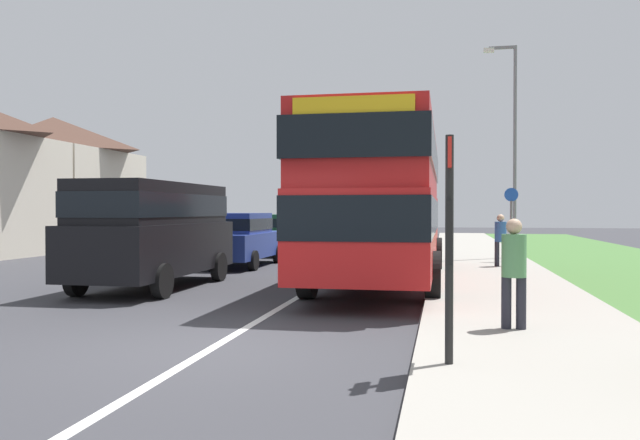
# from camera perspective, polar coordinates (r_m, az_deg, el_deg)

# --- Properties ---
(ground_plane) EXTENTS (120.00, 120.00, 0.00)m
(ground_plane) POSITION_cam_1_polar(r_m,az_deg,el_deg) (8.57, -9.43, -11.16)
(ground_plane) COLOR #38383D
(lane_marking_centre) EXTENTS (0.14, 60.00, 0.01)m
(lane_marking_centre) POSITION_cam_1_polar(r_m,az_deg,el_deg) (16.22, 0.59, -5.44)
(lane_marking_centre) COLOR silver
(lane_marking_centre) RESTS_ON ground_plane
(pavement_near_side) EXTENTS (3.20, 68.00, 0.12)m
(pavement_near_side) POSITION_cam_1_polar(r_m,az_deg,el_deg) (14.01, 16.27, -6.24)
(pavement_near_side) COLOR #9E998E
(pavement_near_side) RESTS_ON ground_plane
(double_decker_bus) EXTENTS (2.80, 10.40, 3.70)m
(double_decker_bus) POSITION_cam_1_polar(r_m,az_deg,el_deg) (15.42, 5.68, 2.19)
(double_decker_bus) COLOR red
(double_decker_bus) RESTS_ON ground_plane
(parked_van_black) EXTENTS (2.11, 5.28, 2.41)m
(parked_van_black) POSITION_cam_1_polar(r_m,az_deg,el_deg) (15.03, -14.67, -0.56)
(parked_van_black) COLOR black
(parked_van_black) RESTS_ON ground_plane
(parked_car_blue) EXTENTS (2.00, 4.51, 1.70)m
(parked_car_blue) POSITION_cam_1_polar(r_m,az_deg,el_deg) (20.39, -7.36, -1.54)
(parked_car_blue) COLOR navy
(parked_car_blue) RESTS_ON ground_plane
(parked_car_dark_green) EXTENTS (1.96, 4.41, 1.63)m
(parked_car_dark_green) POSITION_cam_1_polar(r_m,az_deg,el_deg) (25.66, -3.64, -1.12)
(parked_car_dark_green) COLOR #19472D
(parked_car_dark_green) RESTS_ON ground_plane
(parked_car_grey) EXTENTS (1.88, 4.41, 1.60)m
(parked_car_grey) POSITION_cam_1_polar(r_m,az_deg,el_deg) (30.73, -0.91, -0.81)
(parked_car_grey) COLOR slate
(parked_car_grey) RESTS_ON ground_plane
(pedestrian_at_stop) EXTENTS (0.34, 0.34, 1.67)m
(pedestrian_at_stop) POSITION_cam_1_polar(r_m,az_deg,el_deg) (9.32, 17.04, -4.15)
(pedestrian_at_stop) COLOR #23232D
(pedestrian_at_stop) RESTS_ON ground_plane
(pedestrian_walking_away) EXTENTS (0.34, 0.34, 1.67)m
(pedestrian_walking_away) POSITION_cam_1_polar(r_m,az_deg,el_deg) (19.59, 15.92, -1.53)
(pedestrian_walking_away) COLOR #23232D
(pedestrian_walking_away) RESTS_ON ground_plane
(bus_stop_sign) EXTENTS (0.09, 0.52, 2.60)m
(bus_stop_sign) POSITION_cam_1_polar(r_m,az_deg,el_deg) (7.01, 11.55, -1.15)
(bus_stop_sign) COLOR black
(bus_stop_sign) RESTS_ON ground_plane
(cycle_route_sign) EXTENTS (0.44, 0.08, 2.52)m
(cycle_route_sign) POSITION_cam_1_polar(r_m,az_deg,el_deg) (21.59, 16.81, -0.12)
(cycle_route_sign) COLOR slate
(cycle_route_sign) RESTS_ON ground_plane
(street_lamp_mid) EXTENTS (1.14, 0.20, 7.56)m
(street_lamp_mid) POSITION_cam_1_polar(r_m,az_deg,el_deg) (23.43, 16.87, 7.07)
(street_lamp_mid) COLOR slate
(street_lamp_mid) RESTS_ON ground_plane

